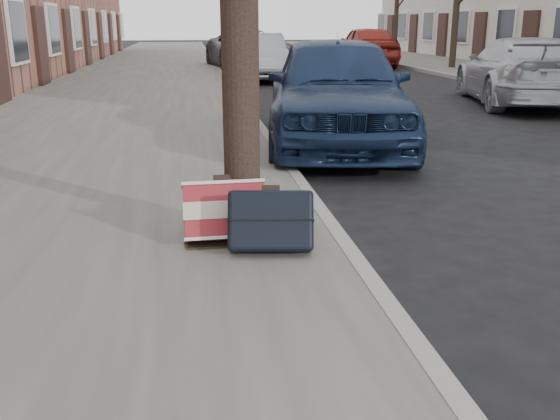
{
  "coord_description": "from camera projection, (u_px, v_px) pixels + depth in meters",
  "views": [
    {
      "loc": [
        -2.37,
        -3.53,
        1.71
      ],
      "look_at": [
        -1.74,
        0.8,
        0.39
      ],
      "focal_mm": 40.0,
      "sensor_mm": 36.0,
      "label": 1
    }
  ],
  "objects": [
    {
      "name": "near_sidewalk",
      "position": [
        142.0,
        82.0,
        17.85
      ],
      "size": [
        5.0,
        70.0,
        0.12
      ],
      "primitive_type": "cube",
      "color": "gray",
      "rests_on": "ground"
    },
    {
      "name": "car_far_front",
      "position": [
        520.0,
        71.0,
        13.24
      ],
      "size": [
        3.07,
        5.2,
        1.41
      ],
      "primitive_type": "imported",
      "rotation": [
        0.0,
        0.0,
        2.9
      ],
      "color": "#B2B3B9",
      "rests_on": "ground"
    },
    {
      "name": "car_near_mid",
      "position": [
        259.0,
        57.0,
        19.01
      ],
      "size": [
        1.48,
        4.21,
        1.38
      ],
      "primitive_type": "imported",
      "rotation": [
        0.0,
        0.0,
        -0.0
      ],
      "color": "#B3B5BB",
      "rests_on": "ground"
    },
    {
      "name": "suitcase_red",
      "position": [
        224.0,
        211.0,
        4.67
      ],
      "size": [
        0.61,
        0.35,
        0.46
      ],
      "primitive_type": "cube",
      "rotation": [
        -0.42,
        0.0,
        0.03
      ],
      "color": "maroon",
      "rests_on": "near_sidewalk"
    },
    {
      "name": "car_far_back",
      "position": [
        366.0,
        46.0,
        24.58
      ],
      "size": [
        2.15,
        4.75,
        1.58
      ],
      "primitive_type": "imported",
      "rotation": [
        0.0,
        0.0,
        3.08
      ],
      "color": "maroon",
      "rests_on": "ground"
    },
    {
      "name": "ground",
      "position": [
        555.0,
        289.0,
        4.17
      ],
      "size": [
        120.0,
        120.0,
        0.0
      ],
      "primitive_type": "plane",
      "color": "black",
      "rests_on": "ground"
    },
    {
      "name": "car_near_back",
      "position": [
        246.0,
        50.0,
        23.01
      ],
      "size": [
        2.97,
        5.43,
        1.44
      ],
      "primitive_type": "imported",
      "rotation": [
        0.0,
        0.0,
        0.11
      ],
      "color": "#393A3F",
      "rests_on": "ground"
    },
    {
      "name": "car_near_front",
      "position": [
        336.0,
        90.0,
        8.78
      ],
      "size": [
        2.54,
        4.88,
        1.58
      ],
      "primitive_type": "imported",
      "rotation": [
        0.0,
        0.0,
        -0.15
      ],
      "color": "#162543",
      "rests_on": "ground"
    },
    {
      "name": "far_sidewalk",
      "position": [
        517.0,
        77.0,
        19.43
      ],
      "size": [
        4.0,
        70.0,
        0.12
      ],
      "primitive_type": "cube",
      "color": "slate",
      "rests_on": "ground"
    },
    {
      "name": "suitcase_navy",
      "position": [
        271.0,
        220.0,
        4.44
      ],
      "size": [
        0.65,
        0.44,
        0.47
      ],
      "primitive_type": "cube",
      "rotation": [
        -0.42,
        0.0,
        -0.14
      ],
      "color": "black",
      "rests_on": "near_sidewalk"
    },
    {
      "name": "dirt_patch",
      "position": [
        241.0,
        228.0,
        4.99
      ],
      "size": [
        0.85,
        0.85,
        0.02
      ],
      "primitive_type": "cube",
      "color": "black",
      "rests_on": "near_sidewalk"
    }
  ]
}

